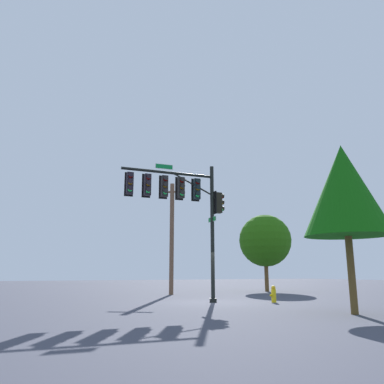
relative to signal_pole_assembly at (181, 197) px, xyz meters
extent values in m
plane|color=#3D3F4B|center=(-1.76, 0.08, -5.28)|extent=(120.00, 120.00, 0.00)
cylinder|color=black|center=(-1.76, 0.08, -1.72)|extent=(0.20, 0.20, 7.11)
cylinder|color=black|center=(-1.76, 0.08, -5.18)|extent=(0.36, 0.36, 0.20)
cylinder|color=black|center=(0.70, -0.06, 1.25)|extent=(4.91, 0.42, 0.14)
cylinder|color=black|center=(-0.65, 0.01, 0.75)|extent=(2.25, 0.21, 1.07)
cube|color=black|center=(-0.87, 0.03, 0.50)|extent=(0.35, 0.39, 1.10)
cube|color=black|center=(-0.89, -0.17, 0.50)|extent=(0.44, 0.08, 1.22)
sphere|color=maroon|center=(-0.85, 0.22, 0.84)|extent=(0.22, 0.22, 0.22)
cylinder|color=black|center=(-0.84, 0.28, 0.89)|extent=(0.24, 0.16, 0.23)
sphere|color=#855607|center=(-0.85, 0.22, 0.50)|extent=(0.22, 0.22, 0.22)
cylinder|color=black|center=(-0.84, 0.28, 0.55)|extent=(0.24, 0.16, 0.23)
sphere|color=#20FF59|center=(-0.85, 0.22, 0.16)|extent=(0.22, 0.22, 0.22)
cylinder|color=black|center=(-0.84, 0.28, 0.21)|extent=(0.24, 0.16, 0.23)
cube|color=black|center=(0.03, -0.03, 0.50)|extent=(0.33, 0.37, 1.10)
cube|color=black|center=(0.02, -0.23, 0.50)|extent=(0.44, 0.05, 1.22)
sphere|color=maroon|center=(0.03, 0.17, 0.84)|extent=(0.22, 0.22, 0.22)
cylinder|color=black|center=(0.03, 0.23, 0.89)|extent=(0.23, 0.14, 0.23)
sphere|color=#855607|center=(0.03, 0.17, 0.50)|extent=(0.22, 0.22, 0.22)
cylinder|color=black|center=(0.03, 0.23, 0.55)|extent=(0.23, 0.14, 0.23)
sphere|color=#20FF59|center=(0.03, 0.17, 0.16)|extent=(0.22, 0.22, 0.22)
cylinder|color=black|center=(0.03, 0.23, 0.21)|extent=(0.23, 0.14, 0.23)
cube|color=black|center=(0.92, -0.08, 0.50)|extent=(0.34, 0.38, 1.10)
cube|color=black|center=(0.91, -0.28, 0.50)|extent=(0.44, 0.07, 1.22)
sphere|color=maroon|center=(0.93, 0.12, 0.84)|extent=(0.22, 0.22, 0.22)
cylinder|color=black|center=(0.93, 0.18, 0.89)|extent=(0.24, 0.15, 0.23)
sphere|color=#855607|center=(0.93, 0.12, 0.50)|extent=(0.22, 0.22, 0.22)
cylinder|color=black|center=(0.93, 0.18, 0.55)|extent=(0.24, 0.15, 0.23)
sphere|color=#20FF59|center=(0.93, 0.12, 0.16)|extent=(0.22, 0.22, 0.22)
cylinder|color=black|center=(0.93, 0.18, 0.21)|extent=(0.24, 0.15, 0.23)
cube|color=black|center=(1.81, -0.13, 0.50)|extent=(0.33, 0.37, 1.10)
cube|color=black|center=(1.80, -0.33, 0.50)|extent=(0.44, 0.06, 1.22)
sphere|color=maroon|center=(1.82, 0.07, 0.84)|extent=(0.22, 0.22, 0.22)
cylinder|color=black|center=(1.82, 0.13, 0.89)|extent=(0.24, 0.15, 0.23)
sphere|color=#855607|center=(1.82, 0.07, 0.50)|extent=(0.22, 0.22, 0.22)
cylinder|color=black|center=(1.82, 0.13, 0.55)|extent=(0.24, 0.15, 0.23)
sphere|color=#20FF59|center=(1.82, 0.07, 0.16)|extent=(0.22, 0.22, 0.22)
cylinder|color=black|center=(1.82, 0.13, 0.21)|extent=(0.24, 0.15, 0.23)
cube|color=black|center=(2.70, -0.18, 0.50)|extent=(0.35, 0.38, 1.10)
cube|color=black|center=(2.69, -0.38, 0.50)|extent=(0.44, 0.07, 1.22)
sphere|color=maroon|center=(2.72, 0.02, 0.84)|extent=(0.22, 0.22, 0.22)
cylinder|color=black|center=(2.72, 0.08, 0.89)|extent=(0.24, 0.16, 0.23)
sphere|color=#855607|center=(2.72, 0.02, 0.50)|extent=(0.22, 0.22, 0.22)
cylinder|color=black|center=(2.72, 0.08, 0.55)|extent=(0.24, 0.16, 0.23)
sphere|color=#20FF59|center=(2.72, 0.02, 0.16)|extent=(0.22, 0.22, 0.22)
cylinder|color=black|center=(2.72, 0.08, 0.21)|extent=(0.24, 0.16, 0.23)
cube|color=black|center=(-2.11, 0.10, -0.15)|extent=(0.38, 0.34, 1.10)
cube|color=black|center=(-1.91, 0.08, -0.15)|extent=(0.07, 0.44, 1.22)
sphere|color=maroon|center=(-2.31, 0.11, 0.19)|extent=(0.22, 0.22, 0.22)
cylinder|color=black|center=(-2.37, 0.11, 0.24)|extent=(0.15, 0.24, 0.23)
sphere|color=#855607|center=(-2.31, 0.11, -0.15)|extent=(0.22, 0.22, 0.22)
cylinder|color=black|center=(-2.37, 0.11, -0.10)|extent=(0.15, 0.24, 0.23)
sphere|color=#20FF59|center=(-2.31, 0.11, -0.49)|extent=(0.22, 0.22, 0.22)
cylinder|color=black|center=(-2.37, 0.11, -0.44)|extent=(0.15, 0.24, 0.23)
cube|color=white|center=(0.94, -0.08, 1.55)|extent=(0.94, 0.07, 0.26)
cube|color=#0C7C35|center=(0.94, -0.08, 1.55)|extent=(0.90, 0.08, 0.22)
cube|color=white|center=(-1.76, 0.08, -1.05)|extent=(0.07, 0.94, 0.26)
cube|color=#0C7928|center=(-1.76, 0.08, -1.05)|extent=(0.08, 0.90, 0.22)
cylinder|color=brown|center=(-2.41, -7.23, -1.39)|extent=(0.30, 0.30, 7.78)
cube|color=brown|center=(-2.41, -7.23, 1.90)|extent=(1.58, 1.08, 0.12)
cylinder|color=yellow|center=(-4.54, 1.38, -4.95)|extent=(0.24, 0.24, 0.65)
sphere|color=yellow|center=(-4.54, 1.38, -4.56)|extent=(0.22, 0.22, 0.22)
cylinder|color=#E7C302|center=(-4.39, 1.38, -4.92)|extent=(0.12, 0.10, 0.10)
cylinder|color=brown|center=(-3.74, 7.17, -3.87)|extent=(0.26, 0.26, 2.82)
cone|color=#125C0E|center=(-3.74, 7.17, -0.67)|extent=(3.22, 3.22, 3.58)
cylinder|color=brown|center=(-11.12, -8.26, -4.14)|extent=(0.32, 0.32, 2.27)
sphere|color=#26600E|center=(-11.12, -8.26, -1.21)|extent=(4.25, 4.25, 4.25)
camera|label=1|loc=(7.59, 17.58, -3.81)|focal=35.43mm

